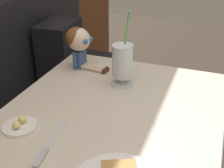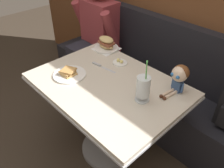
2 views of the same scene
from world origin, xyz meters
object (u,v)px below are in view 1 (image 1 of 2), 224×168
at_px(butter_saucer, 20,125).
at_px(seated_doll, 79,42).
at_px(butter_knife, 46,151).
at_px(backpack, 61,49).
at_px(milkshake_glass, 122,63).

relative_size(butter_saucer, seated_doll, 0.54).
height_order(butter_knife, backpack, backpack).
bearing_deg(seated_doll, butter_knife, -163.87).
bearing_deg(seated_doll, milkshake_glass, -111.64).
distance_m(butter_knife, seated_doll, 0.65).
bearing_deg(butter_knife, backpack, 26.81).
relative_size(milkshake_glass, seated_doll, 1.41).
bearing_deg(milkshake_glass, seated_doll, 68.36).
height_order(seated_doll, backpack, seated_doll).
bearing_deg(backpack, butter_saucer, -159.06).
distance_m(milkshake_glass, butter_knife, 0.52).
xyz_separation_m(seated_doll, backpack, (0.37, 0.32, -0.21)).
distance_m(butter_saucer, seated_doll, 0.54).
height_order(milkshake_glass, backpack, milkshake_glass).
bearing_deg(butter_saucer, seated_doll, 2.82).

